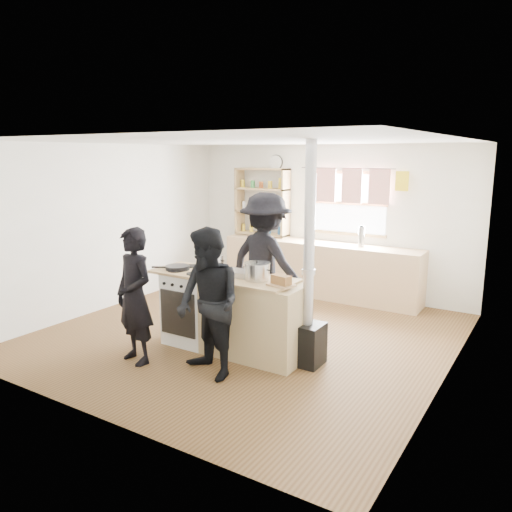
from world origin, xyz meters
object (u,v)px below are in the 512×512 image
stockpot_stove (214,262)px  person_near_left (135,296)px  cooking_island (233,314)px  bread_board (281,281)px  roast_tray (238,273)px  person_far (266,262)px  stockpot_counter (257,271)px  skillet_greens (178,267)px  thermos (361,237)px  flue_heater (308,309)px  person_near_right (209,304)px

stockpot_stove → person_near_left: bearing=-107.2°
cooking_island → bread_board: bearing=-6.8°
roast_tray → person_far: person_far is taller
cooking_island → person_far: (-0.09, 0.92, 0.46)m
stockpot_counter → person_near_left: bearing=-142.3°
stockpot_counter → person_near_left: 1.41m
skillet_greens → roast_tray: bearing=8.7°
thermos → stockpot_counter: thermos is taller
stockpot_stove → flue_heater: (1.36, -0.10, -0.36)m
stockpot_stove → person_far: bearing=64.0°
stockpot_counter → roast_tray: bearing=171.8°
thermos → person_far: size_ratio=0.17×
cooking_island → person_near_left: (-0.76, -0.84, 0.31)m
thermos → skillet_greens: size_ratio=0.80×
skillet_greens → person_near_left: person_near_left is taller
skillet_greens → flue_heater: flue_heater is taller
cooking_island → person_near_left: bearing=-132.0°
roast_tray → flue_heater: (0.88, 0.07, -0.31)m
thermos → stockpot_counter: bearing=-94.7°
roast_tray → stockpot_counter: (0.29, -0.04, 0.06)m
thermos → person_near_left: (-1.32, -3.61, -0.28)m
roast_tray → bread_board: bearing=-11.5°
bread_board → stockpot_counter: bearing=166.0°
stockpot_stove → flue_heater: 1.41m
cooking_island → bread_board: (0.71, -0.08, 0.51)m
cooking_island → person_near_right: size_ratio=1.23×
stockpot_stove → stockpot_counter: size_ratio=0.81×
skillet_greens → roast_tray: 0.83m
stockpot_counter → person_far: (-0.43, 0.91, -0.10)m
stockpot_counter → person_near_right: bearing=-102.0°
thermos → person_far: bearing=-109.4°
roast_tray → stockpot_counter: stockpot_counter is taller
person_near_right → person_far: size_ratio=0.87×
stockpot_counter → bread_board: bearing=-14.0°
bread_board → person_near_left: 1.66m
thermos → cooking_island: bearing=-101.5°
roast_tray → flue_heater: flue_heater is taller
thermos → skillet_greens: thermos is taller
thermos → flue_heater: flue_heater is taller
person_near_left → person_near_right: person_near_right is taller
thermos → stockpot_stove: 2.74m
person_near_right → person_far: 1.66m
roast_tray → stockpot_stove: size_ratio=1.58×
roast_tray → person_near_left: person_near_left is taller
stockpot_counter → flue_heater: bearing=10.9°
skillet_greens → roast_tray: size_ratio=1.05×
stockpot_counter → bread_board: size_ratio=0.95×
person_far → stockpot_stove: bearing=74.5°
flue_heater → person_near_right: size_ratio=1.56×
thermos → person_near_right: (-0.38, -3.48, -0.26)m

